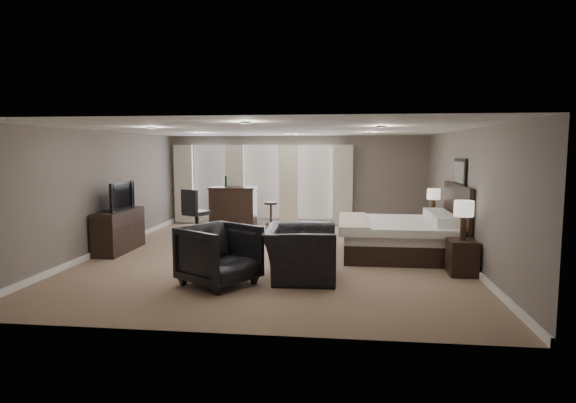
# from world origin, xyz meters

# --- Properties ---
(room) EXTENTS (7.60, 8.60, 2.64)m
(room) POSITION_xyz_m (0.00, 0.00, 1.30)
(room) COLOR #866C55
(room) RESTS_ON ground
(window_bay) EXTENTS (5.25, 0.20, 2.30)m
(window_bay) POSITION_xyz_m (-1.00, 4.11, 1.20)
(window_bay) COLOR silver
(window_bay) RESTS_ON room
(bed) EXTENTS (2.36, 2.26, 1.50)m
(bed) POSITION_xyz_m (2.58, 0.36, 0.75)
(bed) COLOR silver
(bed) RESTS_ON ground
(nightstand_near) EXTENTS (0.47, 0.57, 0.62)m
(nightstand_near) POSITION_xyz_m (3.47, -1.09, 0.31)
(nightstand_near) COLOR black
(nightstand_near) RESTS_ON ground
(nightstand_far) EXTENTS (0.49, 0.60, 0.66)m
(nightstand_far) POSITION_xyz_m (3.47, 1.81, 0.33)
(nightstand_far) COLOR black
(nightstand_far) RESTS_ON ground
(lamp_near) EXTENTS (0.34, 0.34, 0.70)m
(lamp_near) POSITION_xyz_m (3.47, -1.09, 0.97)
(lamp_near) COLOR beige
(lamp_near) RESTS_ON nightstand_near
(lamp_far) EXTENTS (0.31, 0.31, 0.63)m
(lamp_far) POSITION_xyz_m (3.47, 1.81, 0.97)
(lamp_far) COLOR beige
(lamp_far) RESTS_ON nightstand_far
(wall_art) EXTENTS (0.04, 0.96, 0.56)m
(wall_art) POSITION_xyz_m (3.70, 0.36, 1.75)
(wall_art) COLOR slate
(wall_art) RESTS_ON room
(dresser) EXTENTS (0.50, 1.55, 0.90)m
(dresser) POSITION_xyz_m (-3.45, 0.06, 0.45)
(dresser) COLOR black
(dresser) RESTS_ON ground
(tv) EXTENTS (0.61, 1.06, 0.14)m
(tv) POSITION_xyz_m (-3.45, 0.06, 0.97)
(tv) COLOR black
(tv) RESTS_ON dresser
(armchair_near) EXTENTS (0.94, 1.40, 1.19)m
(armchair_near) POSITION_xyz_m (0.66, -1.67, 0.59)
(armchair_near) COLOR black
(armchair_near) RESTS_ON ground
(armchair_far) EXTENTS (1.40, 1.42, 1.09)m
(armchair_far) POSITION_xyz_m (-0.62, -2.20, 0.54)
(armchair_far) COLOR black
(armchair_far) RESTS_ON ground
(bar_counter) EXTENTS (1.32, 0.68, 1.15)m
(bar_counter) POSITION_xyz_m (-1.75, 3.62, 0.57)
(bar_counter) COLOR black
(bar_counter) RESTS_ON ground
(bar_stool_left) EXTENTS (0.43, 0.43, 0.70)m
(bar_stool_left) POSITION_xyz_m (-1.77, 3.58, 0.35)
(bar_stool_left) COLOR black
(bar_stool_left) RESTS_ON ground
(bar_stool_right) EXTENTS (0.38, 0.38, 0.77)m
(bar_stool_right) POSITION_xyz_m (-0.60, 3.16, 0.39)
(bar_stool_right) COLOR black
(bar_stool_right) RESTS_ON ground
(desk_chair) EXTENTS (0.82, 0.82, 1.19)m
(desk_chair) POSITION_xyz_m (-2.41, 2.28, 0.60)
(desk_chair) COLOR black
(desk_chair) RESTS_ON ground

